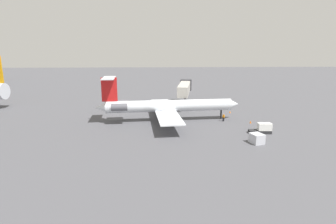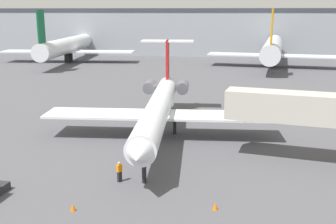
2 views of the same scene
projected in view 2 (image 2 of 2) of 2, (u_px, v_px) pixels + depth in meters
The scene contains 8 objects.
ground_plane at pixel (156, 142), 42.85m from camera, with size 400.00×400.00×0.10m, color #4C4C51.
regional_jet at pixel (159, 106), 43.91m from camera, with size 24.88×31.23×9.50m.
ground_crew_marshaller at pixel (119, 172), 32.54m from camera, with size 0.45×0.48×1.69m.
traffic_cone_near at pixel (215, 206), 28.07m from camera, with size 0.36×0.36×0.55m.
traffic_cone_mid at pixel (73, 207), 27.89m from camera, with size 0.36×0.36×0.55m.
terminal_building at pixel (206, 31), 128.74m from camera, with size 160.87×20.80×13.91m.
parked_airliner_west_end at pixel (68, 46), 107.13m from camera, with size 34.91×41.28×13.41m.
parked_airliner_west_mid at pixel (273, 49), 97.82m from camera, with size 31.25×36.85×13.67m.
Camera 2 is at (7.15, -40.23, 13.28)m, focal length 43.88 mm.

